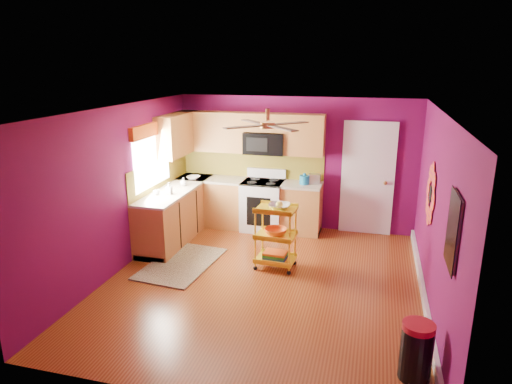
# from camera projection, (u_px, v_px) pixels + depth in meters

# --- Properties ---
(ground) EXTENTS (5.00, 5.00, 0.00)m
(ground) POSITION_uv_depth(u_px,v_px,m) (263.00, 283.00, 6.67)
(ground) COLOR #662B0F
(ground) RESTS_ON ground
(room_envelope) EXTENTS (4.54, 5.04, 2.52)m
(room_envelope) POSITION_uv_depth(u_px,v_px,m) (266.00, 175.00, 6.21)
(room_envelope) COLOR #630B46
(room_envelope) RESTS_ON ground
(lower_cabinets) EXTENTS (2.81, 2.31, 0.94)m
(lower_cabinets) POSITION_uv_depth(u_px,v_px,m) (217.00, 210.00, 8.56)
(lower_cabinets) COLOR #9A5F2A
(lower_cabinets) RESTS_ON ground
(electric_range) EXTENTS (0.76, 0.66, 1.13)m
(electric_range) POSITION_uv_depth(u_px,v_px,m) (263.00, 205.00, 8.69)
(electric_range) COLOR white
(electric_range) RESTS_ON ground
(upper_cabinetry) EXTENTS (2.80, 2.30, 1.26)m
(upper_cabinetry) POSITION_uv_depth(u_px,v_px,m) (227.00, 135.00, 8.49)
(upper_cabinetry) COLOR #9A5F2A
(upper_cabinetry) RESTS_ON ground
(left_window) EXTENTS (0.08, 1.35, 1.08)m
(left_window) POSITION_uv_depth(u_px,v_px,m) (152.00, 146.00, 7.71)
(left_window) COLOR white
(left_window) RESTS_ON ground
(panel_door) EXTENTS (0.95, 0.11, 2.15)m
(panel_door) POSITION_uv_depth(u_px,v_px,m) (367.00, 180.00, 8.34)
(panel_door) COLOR white
(panel_door) RESTS_ON ground
(right_wall_art) EXTENTS (0.04, 2.74, 1.04)m
(right_wall_art) POSITION_uv_depth(u_px,v_px,m) (439.00, 208.00, 5.40)
(right_wall_art) COLOR black
(right_wall_art) RESTS_ON ground
(ceiling_fan) EXTENTS (1.01, 1.01, 0.26)m
(ceiling_fan) POSITION_uv_depth(u_px,v_px,m) (268.00, 124.00, 6.22)
(ceiling_fan) COLOR #BF8C3F
(ceiling_fan) RESTS_ON ground
(shag_rug) EXTENTS (1.07, 1.61, 0.02)m
(shag_rug) POSITION_uv_depth(u_px,v_px,m) (181.00, 264.00, 7.27)
(shag_rug) COLOR black
(shag_rug) RESTS_ON ground
(rolling_cart) EXTENTS (0.63, 0.47, 1.09)m
(rolling_cart) POSITION_uv_depth(u_px,v_px,m) (276.00, 234.00, 7.01)
(rolling_cart) COLOR yellow
(rolling_cart) RESTS_ON ground
(trash_can) EXTENTS (0.33, 0.36, 0.62)m
(trash_can) POSITION_uv_depth(u_px,v_px,m) (416.00, 351.00, 4.59)
(trash_can) COLOR black
(trash_can) RESTS_ON ground
(teal_kettle) EXTENTS (0.18, 0.18, 0.21)m
(teal_kettle) POSITION_uv_depth(u_px,v_px,m) (304.00, 180.00, 8.37)
(teal_kettle) COLOR #1679A9
(teal_kettle) RESTS_ON lower_cabinets
(toaster) EXTENTS (0.22, 0.15, 0.18)m
(toaster) POSITION_uv_depth(u_px,v_px,m) (314.00, 179.00, 8.41)
(toaster) COLOR beige
(toaster) RESTS_ON lower_cabinets
(soap_bottle_a) EXTENTS (0.09, 0.09, 0.21)m
(soap_bottle_a) POSITION_uv_depth(u_px,v_px,m) (169.00, 188.00, 7.73)
(soap_bottle_a) COLOR #EA3F72
(soap_bottle_a) RESTS_ON lower_cabinets
(soap_bottle_b) EXTENTS (0.12, 0.12, 0.15)m
(soap_bottle_b) POSITION_uv_depth(u_px,v_px,m) (183.00, 182.00, 8.26)
(soap_bottle_b) COLOR white
(soap_bottle_b) RESTS_ON lower_cabinets
(counter_dish) EXTENTS (0.24, 0.24, 0.06)m
(counter_dish) POSITION_uv_depth(u_px,v_px,m) (193.00, 178.00, 8.72)
(counter_dish) COLOR white
(counter_dish) RESTS_ON lower_cabinets
(counter_cup) EXTENTS (0.11, 0.11, 0.09)m
(counter_cup) POSITION_uv_depth(u_px,v_px,m) (156.00, 192.00, 7.70)
(counter_cup) COLOR white
(counter_cup) RESTS_ON lower_cabinets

